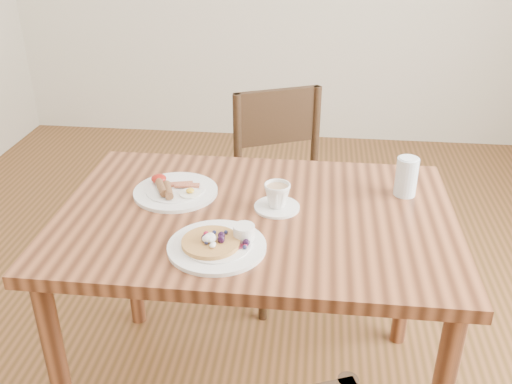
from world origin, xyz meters
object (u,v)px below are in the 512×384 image
at_px(teacup_saucer, 277,198).
at_px(water_glass, 406,177).
at_px(chair_far, 286,186).
at_px(pancake_plate, 218,244).
at_px(dining_table, 256,240).
at_px(breakfast_plate, 174,190).

distance_m(teacup_saucer, water_glass, 0.42).
xyz_separation_m(chair_far, teacup_saucer, (0.01, -0.66, 0.29)).
bearing_deg(pancake_plate, chair_far, 81.75).
bearing_deg(water_glass, teacup_saucer, -160.96).
distance_m(dining_table, chair_far, 0.71).
height_order(dining_table, teacup_saucer, teacup_saucer).
xyz_separation_m(chair_far, breakfast_plate, (-0.33, -0.60, 0.27)).
height_order(chair_far, breakfast_plate, chair_far).
bearing_deg(dining_table, pancake_plate, -110.99).
bearing_deg(teacup_saucer, water_glass, 19.04).
xyz_separation_m(pancake_plate, water_glass, (0.54, 0.38, 0.05)).
bearing_deg(teacup_saucer, dining_table, -151.08).
height_order(dining_table, breakfast_plate, breakfast_plate).
relative_size(dining_table, breakfast_plate, 4.44).
xyz_separation_m(dining_table, water_glass, (0.46, 0.17, 0.16)).
bearing_deg(chair_far, water_glass, 104.08).
relative_size(chair_far, water_glass, 6.98).
xyz_separation_m(chair_far, water_glass, (0.41, -0.52, 0.32)).
bearing_deg(chair_far, dining_table, 61.89).
bearing_deg(chair_far, teacup_saucer, 66.93).
height_order(chair_far, water_glass, chair_far).
relative_size(dining_table, chair_far, 1.36).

